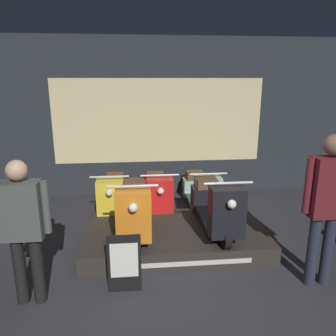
{
  "coord_description": "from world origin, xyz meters",
  "views": [
    {
      "loc": [
        -0.48,
        -3.09,
        2.39
      ],
      "look_at": [
        0.02,
        1.94,
        1.01
      ],
      "focal_mm": 35.0,
      "sensor_mm": 36.0,
      "label": 1
    }
  ],
  "objects_px": {
    "scooter_backrow_2": "(201,193)",
    "person_left_browsing": "(23,223)",
    "scooter_backrow_1": "(157,194)",
    "scooter_display_right": "(215,206)",
    "price_sign_board": "(124,263)",
    "scooter_display_left": "(134,209)",
    "scooter_backrow_0": "(113,196)",
    "person_right_browsing": "(327,199)"
  },
  "relations": [
    {
      "from": "scooter_backrow_2",
      "to": "person_left_browsing",
      "type": "bearing_deg",
      "value": -134.83
    },
    {
      "from": "scooter_backrow_1",
      "to": "scooter_display_right",
      "type": "bearing_deg",
      "value": -59.66
    },
    {
      "from": "scooter_backrow_1",
      "to": "price_sign_board",
      "type": "height_order",
      "value": "scooter_backrow_1"
    },
    {
      "from": "scooter_display_left",
      "to": "scooter_backrow_0",
      "type": "distance_m",
      "value": 1.37
    },
    {
      "from": "person_right_browsing",
      "to": "scooter_display_right",
      "type": "bearing_deg",
      "value": 132.67
    },
    {
      "from": "scooter_backrow_0",
      "to": "scooter_backrow_1",
      "type": "xyz_separation_m",
      "value": [
        0.8,
        0.0,
        0.0
      ]
    },
    {
      "from": "scooter_display_right",
      "to": "person_left_browsing",
      "type": "xyz_separation_m",
      "value": [
        -2.31,
        -1.08,
        0.33
      ]
    },
    {
      "from": "person_right_browsing",
      "to": "scooter_backrow_0",
      "type": "bearing_deg",
      "value": 137.11
    },
    {
      "from": "scooter_backrow_0",
      "to": "scooter_backrow_2",
      "type": "distance_m",
      "value": 1.6
    },
    {
      "from": "scooter_display_left",
      "to": "person_left_browsing",
      "type": "relative_size",
      "value": 1.03
    },
    {
      "from": "scooter_backrow_0",
      "to": "scooter_backrow_2",
      "type": "bearing_deg",
      "value": 0.0
    },
    {
      "from": "scooter_backrow_2",
      "to": "price_sign_board",
      "type": "relative_size",
      "value": 2.36
    },
    {
      "from": "scooter_display_right",
      "to": "person_left_browsing",
      "type": "distance_m",
      "value": 2.58
    },
    {
      "from": "scooter_backrow_0",
      "to": "person_right_browsing",
      "type": "relative_size",
      "value": 0.91
    },
    {
      "from": "scooter_display_right",
      "to": "scooter_backrow_1",
      "type": "relative_size",
      "value": 1.0
    },
    {
      "from": "scooter_backrow_1",
      "to": "person_right_browsing",
      "type": "distance_m",
      "value": 3.04
    },
    {
      "from": "person_right_browsing",
      "to": "scooter_backrow_1",
      "type": "bearing_deg",
      "value": 126.45
    },
    {
      "from": "scooter_display_left",
      "to": "scooter_backrow_0",
      "type": "bearing_deg",
      "value": 106.39
    },
    {
      "from": "scooter_backrow_2",
      "to": "price_sign_board",
      "type": "xyz_separation_m",
      "value": [
        -1.34,
        -2.29,
        0.01
      ]
    },
    {
      "from": "person_left_browsing",
      "to": "scooter_backrow_1",
      "type": "bearing_deg",
      "value": 56.73
    },
    {
      "from": "scooter_backrow_1",
      "to": "price_sign_board",
      "type": "distance_m",
      "value": 2.35
    },
    {
      "from": "scooter_backrow_0",
      "to": "scooter_backrow_1",
      "type": "height_order",
      "value": "same"
    },
    {
      "from": "scooter_backrow_1",
      "to": "person_right_browsing",
      "type": "xyz_separation_m",
      "value": [
        1.75,
        -2.37,
        0.72
      ]
    },
    {
      "from": "scooter_backrow_0",
      "to": "scooter_backrow_1",
      "type": "bearing_deg",
      "value": 0.0
    },
    {
      "from": "scooter_display_right",
      "to": "scooter_backrow_0",
      "type": "distance_m",
      "value": 2.04
    },
    {
      "from": "scooter_display_left",
      "to": "scooter_backrow_1",
      "type": "relative_size",
      "value": 1.0
    },
    {
      "from": "scooter_display_right",
      "to": "person_left_browsing",
      "type": "bearing_deg",
      "value": -154.94
    },
    {
      "from": "scooter_backrow_2",
      "to": "price_sign_board",
      "type": "height_order",
      "value": "scooter_backrow_2"
    },
    {
      "from": "scooter_display_left",
      "to": "scooter_backrow_2",
      "type": "distance_m",
      "value": 1.8
    },
    {
      "from": "scooter_backrow_0",
      "to": "scooter_backrow_2",
      "type": "height_order",
      "value": "same"
    },
    {
      "from": "scooter_backrow_0",
      "to": "scooter_backrow_2",
      "type": "xyz_separation_m",
      "value": [
        1.6,
        0.0,
        0.0
      ]
    },
    {
      "from": "scooter_backrow_0",
      "to": "person_right_browsing",
      "type": "height_order",
      "value": "person_right_browsing"
    },
    {
      "from": "price_sign_board",
      "to": "scooter_display_right",
      "type": "bearing_deg",
      "value": 37.76
    },
    {
      "from": "scooter_display_left",
      "to": "scooter_backrow_2",
      "type": "relative_size",
      "value": 1.0
    },
    {
      "from": "person_left_browsing",
      "to": "price_sign_board",
      "type": "xyz_separation_m",
      "value": [
        1.02,
        0.08,
        -0.59
      ]
    },
    {
      "from": "scooter_display_left",
      "to": "scooter_display_right",
      "type": "relative_size",
      "value": 1.0
    },
    {
      "from": "scooter_display_right",
      "to": "scooter_backrow_1",
      "type": "distance_m",
      "value": 1.52
    },
    {
      "from": "scooter_backrow_0",
      "to": "scooter_display_left",
      "type": "bearing_deg",
      "value": -73.61
    },
    {
      "from": "scooter_backrow_1",
      "to": "price_sign_board",
      "type": "bearing_deg",
      "value": -103.15
    },
    {
      "from": "scooter_backrow_2",
      "to": "person_right_browsing",
      "type": "height_order",
      "value": "person_right_browsing"
    },
    {
      "from": "person_left_browsing",
      "to": "scooter_display_left",
      "type": "bearing_deg",
      "value": 43.62
    },
    {
      "from": "scooter_display_left",
      "to": "person_left_browsing",
      "type": "distance_m",
      "value": 1.6
    }
  ]
}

